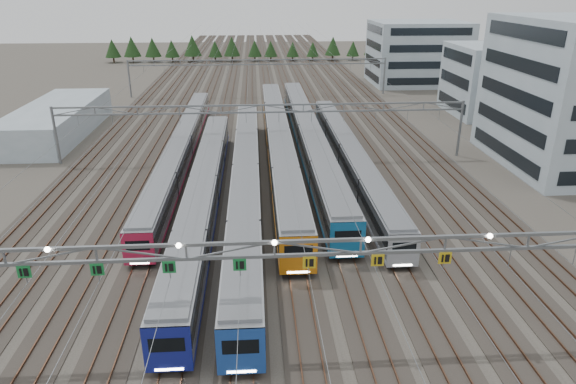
{
  "coord_description": "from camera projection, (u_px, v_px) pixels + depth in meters",
  "views": [
    {
      "loc": [
        -1.04,
        -29.05,
        23.05
      ],
      "look_at": [
        2.12,
        18.97,
        3.5
      ],
      "focal_mm": 32.0,
      "sensor_mm": 36.0,
      "label": 1
    }
  ],
  "objects": [
    {
      "name": "train_a",
      "position": [
        182.0,
        147.0,
        71.16
      ],
      "size": [
        2.76,
        59.67,
        3.6
      ],
      "color": "black",
      "rests_on": "ground"
    },
    {
      "name": "train_d",
      "position": [
        279.0,
        140.0,
        73.21
      ],
      "size": [
        3.18,
        67.59,
        4.16
      ],
      "color": "black",
      "rests_on": "ground"
    },
    {
      "name": "ground",
      "position": [
        275.0,
        342.0,
        35.59
      ],
      "size": [
        400.0,
        400.0,
        0.0
      ],
      "primitive_type": "plane",
      "color": "#47423A",
      "rests_on": "ground"
    },
    {
      "name": "gantry_near",
      "position": [
        274.0,
        253.0,
        32.81
      ],
      "size": [
        56.36,
        0.61,
        8.08
      ],
      "color": "slate",
      "rests_on": "ground"
    },
    {
      "name": "depot_bldg_north",
      "position": [
        417.0,
        53.0,
        125.77
      ],
      "size": [
        22.0,
        18.0,
        14.76
      ],
      "primitive_type": "cube",
      "color": "#98AAB5",
      "rests_on": "ground"
    },
    {
      "name": "gantry_mid",
      "position": [
        262.0,
        115.0,
        70.17
      ],
      "size": [
        56.36,
        0.36,
        8.0
      ],
      "color": "slate",
      "rests_on": "ground"
    },
    {
      "name": "train_b",
      "position": [
        204.0,
        191.0,
        55.66
      ],
      "size": [
        3.02,
        52.69,
        3.94
      ],
      "color": "black",
      "rests_on": "ground"
    },
    {
      "name": "train_f",
      "position": [
        349.0,
        156.0,
        67.49
      ],
      "size": [
        2.8,
        52.45,
        3.65
      ],
      "color": "black",
      "rests_on": "ground"
    },
    {
      "name": "treeline",
      "position": [
        264.0,
        48.0,
        163.42
      ],
      "size": [
        100.1,
        5.6,
        7.02
      ],
      "color": "#332114",
      "rests_on": "ground"
    },
    {
      "name": "depot_bldg_mid",
      "position": [
        491.0,
        80.0,
        96.06
      ],
      "size": [
        14.0,
        16.0,
        12.72
      ],
      "primitive_type": "cube",
      "color": "#98AAB5",
      "rests_on": "ground"
    },
    {
      "name": "train_e",
      "position": [
        309.0,
        136.0,
        75.22
      ],
      "size": [
        3.15,
        66.41,
        4.12
      ],
      "color": "black",
      "rests_on": "ground"
    },
    {
      "name": "train_c",
      "position": [
        246.0,
        178.0,
        59.13
      ],
      "size": [
        3.06,
        60.64,
        3.99
      ],
      "color": "black",
      "rests_on": "ground"
    },
    {
      "name": "track_bed",
      "position": [
        258.0,
        77.0,
        127.48
      ],
      "size": [
        54.0,
        260.0,
        5.42
      ],
      "color": "#2D2823",
      "rests_on": "ground"
    },
    {
      "name": "west_shed",
      "position": [
        57.0,
        120.0,
        83.84
      ],
      "size": [
        10.0,
        30.0,
        4.74
      ],
      "primitive_type": "cube",
      "color": "#98AAB5",
      "rests_on": "ground"
    },
    {
      "name": "gantry_far",
      "position": [
        258.0,
        66.0,
        111.77
      ],
      "size": [
        56.36,
        0.36,
        8.0
      ],
      "color": "slate",
      "rests_on": "ground"
    }
  ]
}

